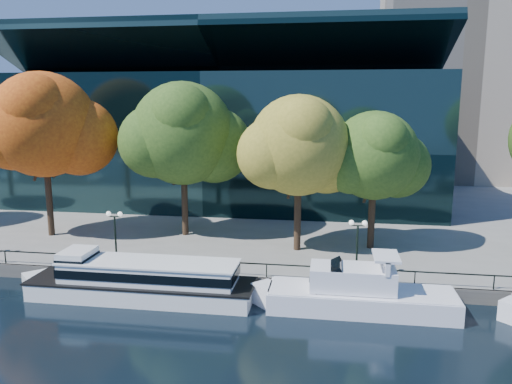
% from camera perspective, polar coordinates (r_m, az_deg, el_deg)
% --- Properties ---
extents(ground, '(160.00, 160.00, 0.00)m').
position_cam_1_polar(ground, '(33.82, -8.18, -12.65)').
color(ground, black).
rests_on(ground, ground).
extents(promenade, '(90.00, 67.08, 1.00)m').
position_cam_1_polar(promenade, '(67.91, 0.69, -0.22)').
color(promenade, slate).
rests_on(promenade, ground).
extents(railing, '(88.20, 0.08, 0.99)m').
position_cam_1_polar(railing, '(36.05, -6.76, -7.82)').
color(railing, black).
rests_on(railing, promenade).
extents(convention_building, '(50.00, 24.57, 21.43)m').
position_cam_1_polar(convention_building, '(63.06, -3.50, 6.26)').
color(convention_building, black).
rests_on(convention_building, ground).
extents(tour_boat, '(16.74, 3.73, 3.18)m').
position_cam_1_polar(tour_boat, '(35.05, -13.54, -9.62)').
color(tour_boat, white).
rests_on(tour_boat, ground).
extents(cruiser_near, '(13.04, 3.36, 3.78)m').
position_cam_1_polar(cruiser_near, '(32.86, 11.02, -11.24)').
color(cruiser_near, white).
rests_on(cruiser_near, ground).
extents(tree_1, '(11.59, 9.50, 14.68)m').
position_cam_1_polar(tree_1, '(47.90, -22.96, 6.86)').
color(tree_1, black).
rests_on(tree_1, promenade).
extents(tree_2, '(11.42, 9.36, 13.83)m').
position_cam_1_polar(tree_2, '(44.81, -8.15, 6.39)').
color(tree_2, black).
rests_on(tree_2, promenade).
extents(tree_3, '(10.09, 8.27, 12.67)m').
position_cam_1_polar(tree_3, '(39.97, 5.12, 5.07)').
color(tree_3, black).
rests_on(tree_3, promenade).
extents(tree_4, '(9.01, 7.39, 11.37)m').
position_cam_1_polar(tree_4, '(41.54, 13.56, 3.85)').
color(tree_4, black).
rests_on(tree_4, promenade).
extents(lamp_1, '(1.26, 0.36, 4.03)m').
position_cam_1_polar(lamp_1, '(38.84, -15.83, -3.67)').
color(lamp_1, black).
rests_on(lamp_1, promenade).
extents(lamp_2, '(1.26, 0.36, 4.03)m').
position_cam_1_polar(lamp_2, '(35.47, 11.53, -4.83)').
color(lamp_2, black).
rests_on(lamp_2, promenade).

